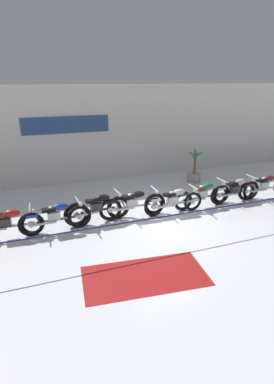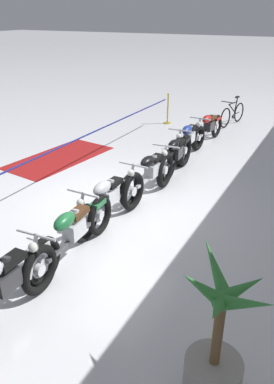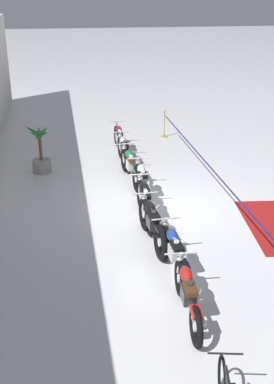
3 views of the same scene
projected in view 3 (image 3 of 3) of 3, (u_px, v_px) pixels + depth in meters
ground_plane at (164, 206)px, 12.87m from camera, size 120.00×120.00×0.00m
motorcycle_red_0 at (188, 295)px, 8.38m from camera, size 2.11×0.62×0.93m
motorcycle_blue_1 at (174, 254)px, 9.64m from camera, size 2.20×0.62×0.95m
motorcycle_black_2 at (152, 224)px, 10.83m from camera, size 2.23×0.62×0.98m
motorcycle_black_3 at (145, 202)px, 11.92m from camera, size 2.34×0.62×0.96m
motorcycle_silver_4 at (142, 181)px, 13.25m from camera, size 2.19×0.62×0.92m
motorcycle_green_5 at (130, 166)px, 14.37m from camera, size 2.41×0.62×0.94m
motorcycle_silver_6 at (124, 151)px, 15.64m from camera, size 2.21×0.62×0.95m
motorcycle_maroon_7 at (119, 140)px, 16.88m from camera, size 2.42×0.62×0.94m
potted_palm_left_of_row at (41, 155)px, 15.00m from camera, size 1.04×0.91×1.58m
stanchion_far_left at (232, 198)px, 11.50m from camera, size 12.28×0.28×1.05m
stanchion_mid_left at (164, 128)px, 18.62m from camera, size 0.28×0.28×1.05m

